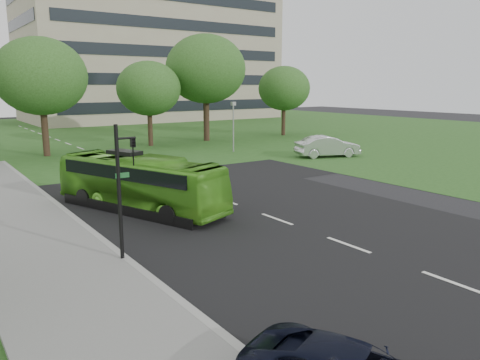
{
  "coord_description": "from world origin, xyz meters",
  "views": [
    {
      "loc": [
        -12.27,
        -12.79,
        5.6
      ],
      "look_at": [
        -0.96,
        3.37,
        1.6
      ],
      "focal_mm": 35.0,
      "sensor_mm": 36.0,
      "label": 1
    }
  ],
  "objects_px": {
    "camera_pole": "(233,120)",
    "tree_park_d": "(206,69)",
    "tree_park_c": "(149,89)",
    "office_building": "(151,43)",
    "traffic_light": "(123,183)",
    "tree_park_b": "(41,76)",
    "tree_park_e": "(284,88)",
    "bus": "(140,183)",
    "sedan": "(327,146)"
  },
  "relations": [
    {
      "from": "sedan",
      "to": "camera_pole",
      "type": "distance_m",
      "value": 8.22
    },
    {
      "from": "office_building",
      "to": "tree_park_b",
      "type": "xyz_separation_m",
      "value": [
        -25.57,
        -35.19,
        -6.21
      ]
    },
    {
      "from": "tree_park_c",
      "to": "tree_park_b",
      "type": "bearing_deg",
      "value": -172.48
    },
    {
      "from": "office_building",
      "to": "tree_park_d",
      "type": "height_order",
      "value": "office_building"
    },
    {
      "from": "office_building",
      "to": "sedan",
      "type": "distance_m",
      "value": 50.39
    },
    {
      "from": "camera_pole",
      "to": "tree_park_c",
      "type": "bearing_deg",
      "value": 120.19
    },
    {
      "from": "tree_park_c",
      "to": "tree_park_e",
      "type": "xyz_separation_m",
      "value": [
        16.43,
        0.13,
        -0.05
      ]
    },
    {
      "from": "tree_park_d",
      "to": "camera_pole",
      "type": "distance_m",
      "value": 9.94
    },
    {
      "from": "tree_park_b",
      "to": "traffic_light",
      "type": "relative_size",
      "value": 2.1
    },
    {
      "from": "bus",
      "to": "camera_pole",
      "type": "xyz_separation_m",
      "value": [
        14.11,
        13.17,
        1.49
      ]
    },
    {
      "from": "tree_park_c",
      "to": "traffic_light",
      "type": "xyz_separation_m",
      "value": [
        -13.08,
        -26.98,
        -2.71
      ]
    },
    {
      "from": "office_building",
      "to": "camera_pole",
      "type": "height_order",
      "value": "office_building"
    },
    {
      "from": "office_building",
      "to": "tree_park_b",
      "type": "height_order",
      "value": "office_building"
    },
    {
      "from": "tree_park_b",
      "to": "camera_pole",
      "type": "height_order",
      "value": "tree_park_b"
    },
    {
      "from": "tree_park_d",
      "to": "traffic_light",
      "type": "height_order",
      "value": "tree_park_d"
    },
    {
      "from": "office_building",
      "to": "tree_park_b",
      "type": "bearing_deg",
      "value": -126.0
    },
    {
      "from": "tree_park_e",
      "to": "camera_pole",
      "type": "bearing_deg",
      "value": -146.74
    },
    {
      "from": "tree_park_c",
      "to": "tree_park_e",
      "type": "relative_size",
      "value": 1.01
    },
    {
      "from": "tree_park_d",
      "to": "tree_park_e",
      "type": "bearing_deg",
      "value": -2.14
    },
    {
      "from": "office_building",
      "to": "bus",
      "type": "height_order",
      "value": "office_building"
    },
    {
      "from": "sedan",
      "to": "tree_park_d",
      "type": "bearing_deg",
      "value": 27.68
    },
    {
      "from": "tree_park_b",
      "to": "tree_park_e",
      "type": "relative_size",
      "value": 1.2
    },
    {
      "from": "sedan",
      "to": "traffic_light",
      "type": "bearing_deg",
      "value": 139.3
    },
    {
      "from": "tree_park_b",
      "to": "traffic_light",
      "type": "bearing_deg",
      "value": -97.65
    },
    {
      "from": "tree_park_e",
      "to": "bus",
      "type": "relative_size",
      "value": 0.86
    },
    {
      "from": "tree_park_b",
      "to": "tree_park_c",
      "type": "bearing_deg",
      "value": 7.52
    },
    {
      "from": "traffic_light",
      "to": "sedan",
      "type": "bearing_deg",
      "value": 23.94
    },
    {
      "from": "camera_pole",
      "to": "traffic_light",
      "type": "bearing_deg",
      "value": -128.16
    },
    {
      "from": "tree_park_d",
      "to": "traffic_light",
      "type": "xyz_separation_m",
      "value": [
        -19.53,
        -27.48,
        -4.59
      ]
    },
    {
      "from": "camera_pole",
      "to": "office_building",
      "type": "bearing_deg",
      "value": 77.95
    },
    {
      "from": "traffic_light",
      "to": "bus",
      "type": "bearing_deg",
      "value": 57.05
    },
    {
      "from": "bus",
      "to": "traffic_light",
      "type": "bearing_deg",
      "value": -137.89
    },
    {
      "from": "office_building",
      "to": "tree_park_e",
      "type": "height_order",
      "value": "office_building"
    },
    {
      "from": "tree_park_c",
      "to": "sedan",
      "type": "relative_size",
      "value": 1.54
    },
    {
      "from": "camera_pole",
      "to": "bus",
      "type": "bearing_deg",
      "value": -133.12
    },
    {
      "from": "tree_park_c",
      "to": "camera_pole",
      "type": "bearing_deg",
      "value": -63.66
    },
    {
      "from": "office_building",
      "to": "sedan",
      "type": "height_order",
      "value": "office_building"
    },
    {
      "from": "tree_park_e",
      "to": "tree_park_c",
      "type": "bearing_deg",
      "value": -179.56
    },
    {
      "from": "tree_park_c",
      "to": "traffic_light",
      "type": "height_order",
      "value": "tree_park_c"
    },
    {
      "from": "office_building",
      "to": "camera_pole",
      "type": "bearing_deg",
      "value": -105.91
    },
    {
      "from": "office_building",
      "to": "tree_park_d",
      "type": "relative_size",
      "value": 3.77
    },
    {
      "from": "office_building",
      "to": "sedan",
      "type": "relative_size",
      "value": 7.89
    },
    {
      "from": "bus",
      "to": "camera_pole",
      "type": "relative_size",
      "value": 2.11
    },
    {
      "from": "bus",
      "to": "tree_park_e",
      "type": "bearing_deg",
      "value": 17.98
    },
    {
      "from": "office_building",
      "to": "tree_park_d",
      "type": "xyz_separation_m",
      "value": [
        -9.49,
        -33.42,
        -5.3
      ]
    },
    {
      "from": "bus",
      "to": "sedan",
      "type": "bearing_deg",
      "value": -1.25
    },
    {
      "from": "office_building",
      "to": "bus",
      "type": "relative_size",
      "value": 4.47
    },
    {
      "from": "tree_park_e",
      "to": "camera_pole",
      "type": "distance_m",
      "value": 15.1
    },
    {
      "from": "tree_park_d",
      "to": "camera_pole",
      "type": "height_order",
      "value": "tree_park_d"
    },
    {
      "from": "camera_pole",
      "to": "tree_park_d",
      "type": "bearing_deg",
      "value": 77.73
    }
  ]
}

